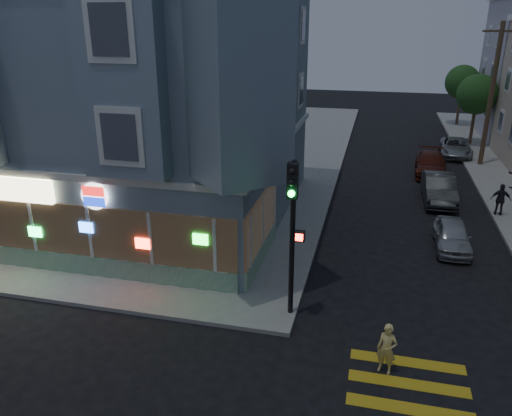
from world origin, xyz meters
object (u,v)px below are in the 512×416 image
at_px(street_tree_near, 477,94).
at_px(parked_car_a, 452,236).
at_px(running_child, 387,349).
at_px(pedestrian_b, 501,200).
at_px(parked_car_d, 456,147).
at_px(traffic_signal, 293,215).
at_px(utility_pole, 491,94).
at_px(parked_car_b, 439,189).
at_px(street_tree_far, 462,82).
at_px(parked_car_c, 431,164).

height_order(street_tree_near, parked_car_a, street_tree_near).
xyz_separation_m(running_child, pedestrian_b, (5.43, 13.25, 0.19)).
bearing_deg(parked_car_d, running_child, -97.35).
xyz_separation_m(parked_car_a, traffic_signal, (-5.78, -6.91, 3.07)).
relative_size(utility_pole, parked_car_b, 2.02).
xyz_separation_m(street_tree_near, running_child, (-6.33, -28.92, -3.18)).
relative_size(pedestrian_b, parked_car_d, 0.35).
bearing_deg(parked_car_d, pedestrian_b, -83.73).
relative_size(running_child, pedestrian_b, 0.95).
height_order(pedestrian_b, parked_car_a, pedestrian_b).
xyz_separation_m(street_tree_far, parked_car_b, (-3.60, -21.94, -3.20)).
relative_size(street_tree_far, running_child, 3.52).
distance_m(pedestrian_b, parked_car_a, 5.12).
distance_m(parked_car_b, parked_car_d, 10.61).
xyz_separation_m(pedestrian_b, parked_car_a, (-2.70, -4.34, -0.35)).
bearing_deg(utility_pole, parked_car_a, -103.65).
bearing_deg(street_tree_far, utility_pole, -90.82).
bearing_deg(parked_car_c, street_tree_far, 80.94).
xyz_separation_m(pedestrian_b, parked_car_d, (-0.60, 12.13, -0.32)).
xyz_separation_m(running_child, parked_car_a, (2.73, 8.92, -0.16)).
bearing_deg(traffic_signal, parked_car_c, 69.40).
relative_size(parked_car_a, parked_car_c, 0.76).
bearing_deg(street_tree_far, parked_car_b, -99.32).
xyz_separation_m(parked_car_c, parked_car_d, (2.10, 5.20, -0.04)).
relative_size(utility_pole, parked_car_c, 1.95).
xyz_separation_m(utility_pole, parked_car_a, (-3.40, -14.00, -4.20)).
height_order(street_tree_far, parked_car_b, street_tree_far).
bearing_deg(traffic_signal, parked_car_b, 63.03).
xyz_separation_m(utility_pole, parked_car_c, (-3.40, -2.74, -4.13)).
xyz_separation_m(street_tree_near, parked_car_a, (-3.60, -20.00, -3.34)).
distance_m(parked_car_d, traffic_signal, 24.85).
distance_m(pedestrian_b, parked_car_c, 7.44).
xyz_separation_m(parked_car_d, traffic_signal, (-7.88, -23.38, 3.04)).
height_order(pedestrian_b, traffic_signal, traffic_signal).
height_order(parked_car_d, traffic_signal, traffic_signal).
relative_size(running_child, parked_car_a, 0.43).
xyz_separation_m(running_child, parked_car_d, (4.83, 25.38, -0.13)).
height_order(parked_car_c, traffic_signal, traffic_signal).
height_order(street_tree_near, running_child, street_tree_near).
bearing_deg(parked_car_b, parked_car_c, 89.45).
distance_m(street_tree_far, parked_car_b, 22.46).
height_order(parked_car_a, parked_car_c, parked_car_c).
xyz_separation_m(street_tree_far, parked_car_d, (-1.50, -11.54, -3.31)).
height_order(running_child, pedestrian_b, pedestrian_b).
bearing_deg(parked_car_d, utility_pole, -58.71).
bearing_deg(parked_car_a, traffic_signal, -129.27).
xyz_separation_m(utility_pole, traffic_signal, (-9.18, -20.92, -1.13)).
relative_size(parked_car_b, traffic_signal, 0.86).
relative_size(running_child, parked_car_c, 0.33).
bearing_deg(parked_car_b, street_tree_far, 80.13).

